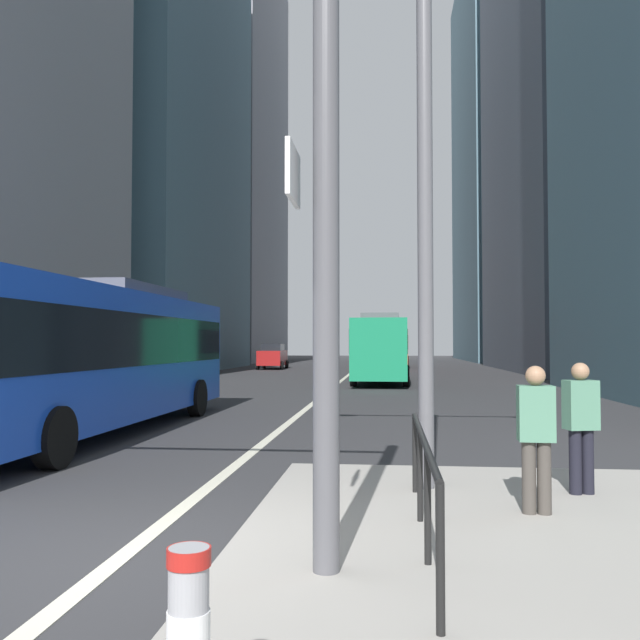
% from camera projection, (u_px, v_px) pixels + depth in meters
% --- Properties ---
extents(ground_plane, '(160.00, 160.00, 0.00)m').
position_uv_depth(ground_plane, '(325.00, 394.00, 26.18)').
color(ground_plane, '#303033').
extents(lane_centre_line, '(0.20, 80.00, 0.01)m').
position_uv_depth(lane_centre_line, '(343.00, 380.00, 36.12)').
color(lane_centre_line, beige).
rests_on(lane_centre_line, ground).
extents(office_tower_left_mid, '(12.17, 22.94, 36.06)m').
position_uv_depth(office_tower_left_mid, '(139.00, 129.00, 49.51)').
color(office_tower_left_mid, slate).
rests_on(office_tower_left_mid, ground).
extents(office_tower_left_far, '(11.21, 22.86, 46.67)m').
position_uv_depth(office_tower_left_far, '(224.00, 156.00, 75.33)').
color(office_tower_left_far, gray).
rests_on(office_tower_left_far, ground).
extents(office_tower_right_mid, '(11.96, 23.98, 41.66)m').
position_uv_depth(office_tower_right_mid, '(588.00, 84.00, 48.15)').
color(office_tower_right_mid, slate).
rests_on(office_tower_right_mid, ground).
extents(office_tower_right_far, '(11.51, 25.18, 46.91)m').
position_uv_depth(office_tower_right_far, '(512.00, 160.00, 77.50)').
color(office_tower_right_far, slate).
rests_on(office_tower_right_far, ground).
extents(city_bus_blue_oncoming, '(2.77, 12.00, 3.40)m').
position_uv_depth(city_bus_blue_oncoming, '(93.00, 350.00, 14.52)').
color(city_bus_blue_oncoming, blue).
rests_on(city_bus_blue_oncoming, ground).
extents(city_bus_red_receding, '(2.85, 11.50, 3.40)m').
position_uv_depth(city_bus_red_receding, '(382.00, 346.00, 34.07)').
color(city_bus_red_receding, '#198456').
rests_on(city_bus_red_receding, ground).
extents(city_bus_red_distant, '(2.74, 10.86, 3.40)m').
position_uv_depth(city_bus_red_distant, '(391.00, 345.00, 55.74)').
color(city_bus_red_distant, red).
rests_on(city_bus_red_distant, ground).
extents(car_oncoming_mid, '(2.14, 4.51, 1.94)m').
position_uv_depth(car_oncoming_mid, '(273.00, 356.00, 51.19)').
color(car_oncoming_mid, maroon).
rests_on(car_oncoming_mid, ground).
extents(car_receding_near, '(2.10, 4.55, 1.94)m').
position_uv_depth(car_receding_near, '(382.00, 358.00, 45.66)').
color(car_receding_near, silver).
rests_on(car_receding_near, ground).
extents(traffic_signal_gantry, '(5.85, 0.65, 6.00)m').
position_uv_depth(traffic_signal_gantry, '(102.00, 98.00, 5.68)').
color(traffic_signal_gantry, '#515156').
rests_on(traffic_signal_gantry, median_island).
extents(street_lamp_post, '(5.50, 0.32, 8.00)m').
position_uv_depth(street_lamp_post, '(424.00, 91.00, 8.63)').
color(street_lamp_post, '#56565B').
rests_on(street_lamp_post, median_island).
extents(pedestrian_railing, '(0.06, 4.10, 0.98)m').
position_uv_depth(pedestrian_railing, '(423.00, 463.00, 6.22)').
color(pedestrian_railing, black).
rests_on(pedestrian_railing, median_island).
extents(pedestrian_waiting, '(0.39, 0.26, 1.60)m').
position_uv_depth(pedestrian_waiting, '(536.00, 432.00, 7.19)').
color(pedestrian_waiting, '#423D38').
rests_on(pedestrian_waiting, median_island).
extents(pedestrian_walking, '(0.43, 0.32, 1.61)m').
position_uv_depth(pedestrian_walking, '(581.00, 421.00, 8.14)').
color(pedestrian_walking, black).
rests_on(pedestrian_walking, median_island).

